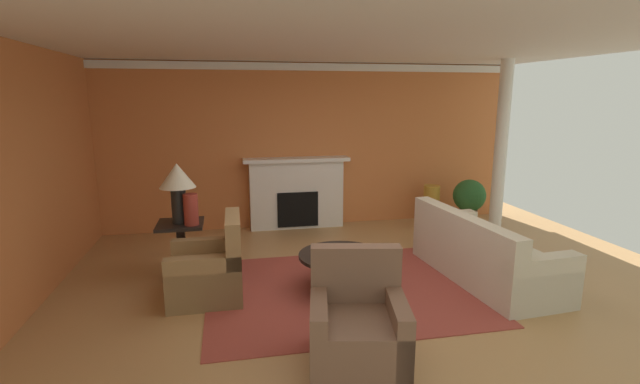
{
  "coord_description": "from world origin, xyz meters",
  "views": [
    {
      "loc": [
        -1.35,
        -4.76,
        2.25
      ],
      "look_at": [
        -0.17,
        1.06,
        1.0
      ],
      "focal_mm": 25.64,
      "sensor_mm": 36.0,
      "label": 1
    }
  ],
  "objects_px": {
    "armchair_facing_fireplace": "(357,328)",
    "vase_on_side_table": "(191,209)",
    "coffee_table": "(341,263)",
    "table_lamp": "(177,181)",
    "armchair_near_window": "(210,272)",
    "vase_tall_corner": "(431,205)",
    "potted_plant": "(469,199)",
    "fireplace": "(297,195)",
    "side_table": "(182,246)",
    "sofa": "(482,256)"
  },
  "relations": [
    {
      "from": "armchair_facing_fireplace",
      "to": "vase_on_side_table",
      "type": "bearing_deg",
      "value": 124.44
    },
    {
      "from": "coffee_table",
      "to": "table_lamp",
      "type": "height_order",
      "value": "table_lamp"
    },
    {
      "from": "coffee_table",
      "to": "armchair_near_window",
      "type": "bearing_deg",
      "value": 175.88
    },
    {
      "from": "armchair_facing_fireplace",
      "to": "vase_tall_corner",
      "type": "relative_size",
      "value": 1.34
    },
    {
      "from": "vase_on_side_table",
      "to": "table_lamp",
      "type": "bearing_deg",
      "value": 141.34
    },
    {
      "from": "coffee_table",
      "to": "potted_plant",
      "type": "relative_size",
      "value": 1.2
    },
    {
      "from": "armchair_facing_fireplace",
      "to": "vase_tall_corner",
      "type": "bearing_deg",
      "value": 57.49
    },
    {
      "from": "fireplace",
      "to": "armchair_near_window",
      "type": "height_order",
      "value": "fireplace"
    },
    {
      "from": "side_table",
      "to": "potted_plant",
      "type": "xyz_separation_m",
      "value": [
        4.72,
        1.37,
        0.09
      ]
    },
    {
      "from": "sofa",
      "to": "table_lamp",
      "type": "relative_size",
      "value": 2.89
    },
    {
      "from": "side_table",
      "to": "vase_tall_corner",
      "type": "xyz_separation_m",
      "value": [
        4.12,
        1.59,
        -0.05
      ]
    },
    {
      "from": "potted_plant",
      "to": "sofa",
      "type": "bearing_deg",
      "value": -115.28
    },
    {
      "from": "armchair_facing_fireplace",
      "to": "vase_on_side_table",
      "type": "distance_m",
      "value": 2.7
    },
    {
      "from": "sofa",
      "to": "table_lamp",
      "type": "xyz_separation_m",
      "value": [
        -3.67,
        0.85,
        0.93
      ]
    },
    {
      "from": "side_table",
      "to": "vase_tall_corner",
      "type": "distance_m",
      "value": 4.42
    },
    {
      "from": "vase_tall_corner",
      "to": "vase_on_side_table",
      "type": "bearing_deg",
      "value": -156.66
    },
    {
      "from": "armchair_near_window",
      "to": "potted_plant",
      "type": "height_order",
      "value": "armchair_near_window"
    },
    {
      "from": "armchair_near_window",
      "to": "vase_on_side_table",
      "type": "height_order",
      "value": "vase_on_side_table"
    },
    {
      "from": "armchair_near_window",
      "to": "vase_tall_corner",
      "type": "xyz_separation_m",
      "value": [
        3.76,
        2.33,
        0.05
      ]
    },
    {
      "from": "armchair_near_window",
      "to": "armchair_facing_fireplace",
      "type": "height_order",
      "value": "same"
    },
    {
      "from": "sofa",
      "to": "armchair_near_window",
      "type": "relative_size",
      "value": 2.28
    },
    {
      "from": "armchair_near_window",
      "to": "vase_tall_corner",
      "type": "bearing_deg",
      "value": 31.76
    },
    {
      "from": "armchair_facing_fireplace",
      "to": "vase_tall_corner",
      "type": "distance_m",
      "value": 4.61
    },
    {
      "from": "coffee_table",
      "to": "vase_on_side_table",
      "type": "relative_size",
      "value": 2.6
    },
    {
      "from": "armchair_facing_fireplace",
      "to": "vase_on_side_table",
      "type": "xyz_separation_m",
      "value": [
        -1.49,
        2.18,
        0.59
      ]
    },
    {
      "from": "armchair_near_window",
      "to": "coffee_table",
      "type": "relative_size",
      "value": 0.95
    },
    {
      "from": "sofa",
      "to": "potted_plant",
      "type": "distance_m",
      "value": 2.46
    },
    {
      "from": "side_table",
      "to": "potted_plant",
      "type": "bearing_deg",
      "value": 16.14
    },
    {
      "from": "armchair_near_window",
      "to": "vase_tall_corner",
      "type": "distance_m",
      "value": 4.42
    },
    {
      "from": "coffee_table",
      "to": "vase_tall_corner",
      "type": "xyz_separation_m",
      "value": [
        2.25,
        2.43,
        0.02
      ]
    },
    {
      "from": "armchair_near_window",
      "to": "sofa",
      "type": "bearing_deg",
      "value": -2.08
    },
    {
      "from": "fireplace",
      "to": "potted_plant",
      "type": "distance_m",
      "value": 3.01
    },
    {
      "from": "sofa",
      "to": "side_table",
      "type": "relative_size",
      "value": 3.09
    },
    {
      "from": "fireplace",
      "to": "coffee_table",
      "type": "distance_m",
      "value": 2.75
    },
    {
      "from": "sofa",
      "to": "potted_plant",
      "type": "xyz_separation_m",
      "value": [
        1.05,
        2.22,
        0.19
      ]
    },
    {
      "from": "table_lamp",
      "to": "vase_tall_corner",
      "type": "height_order",
      "value": "table_lamp"
    },
    {
      "from": "fireplace",
      "to": "vase_on_side_table",
      "type": "height_order",
      "value": "fireplace"
    },
    {
      "from": "vase_on_side_table",
      "to": "potted_plant",
      "type": "distance_m",
      "value": 4.82
    },
    {
      "from": "armchair_near_window",
      "to": "coffee_table",
      "type": "height_order",
      "value": "armchair_near_window"
    },
    {
      "from": "sofa",
      "to": "armchair_facing_fireplace",
      "type": "distance_m",
      "value": 2.49
    },
    {
      "from": "sofa",
      "to": "coffee_table",
      "type": "bearing_deg",
      "value": 179.62
    },
    {
      "from": "side_table",
      "to": "potted_plant",
      "type": "distance_m",
      "value": 4.92
    },
    {
      "from": "sofa",
      "to": "potted_plant",
      "type": "relative_size",
      "value": 2.6
    },
    {
      "from": "fireplace",
      "to": "armchair_near_window",
      "type": "distance_m",
      "value": 2.98
    },
    {
      "from": "coffee_table",
      "to": "side_table",
      "type": "height_order",
      "value": "side_table"
    },
    {
      "from": "armchair_near_window",
      "to": "potted_plant",
      "type": "relative_size",
      "value": 1.14
    },
    {
      "from": "sofa",
      "to": "armchair_near_window",
      "type": "height_order",
      "value": "armchair_near_window"
    },
    {
      "from": "side_table",
      "to": "vase_on_side_table",
      "type": "height_order",
      "value": "vase_on_side_table"
    },
    {
      "from": "side_table",
      "to": "vase_on_side_table",
      "type": "xyz_separation_m",
      "value": [
        0.15,
        -0.12,
        0.49
      ]
    },
    {
      "from": "vase_on_side_table",
      "to": "potted_plant",
      "type": "xyz_separation_m",
      "value": [
        4.57,
        1.49,
        -0.4
      ]
    }
  ]
}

